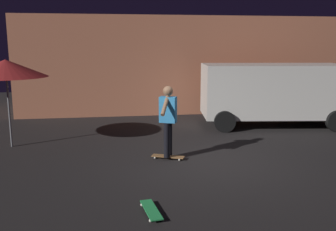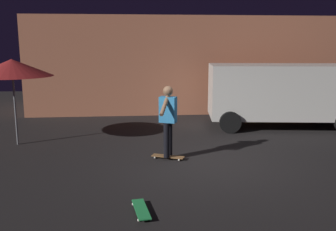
% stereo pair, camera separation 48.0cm
% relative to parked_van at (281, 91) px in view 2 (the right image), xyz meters
% --- Properties ---
extents(ground_plane, '(28.00, 28.00, 0.00)m').
position_rel_parked_van_xyz_m(ground_plane, '(-3.12, -3.62, -1.16)').
color(ground_plane, black).
extents(low_building, '(13.35, 4.30, 3.73)m').
position_rel_parked_van_xyz_m(low_building, '(-2.16, 4.43, 0.71)').
color(low_building, '#B76B4C').
rests_on(low_building, ground_plane).
extents(parked_van, '(4.80, 2.71, 2.03)m').
position_rel_parked_van_xyz_m(parked_van, '(0.00, 0.00, 0.00)').
color(parked_van, silver).
rests_on(parked_van, ground_plane).
extents(patio_umbrella, '(2.10, 2.10, 2.30)m').
position_rel_parked_van_xyz_m(patio_umbrella, '(-7.96, -1.54, 0.91)').
color(patio_umbrella, slate).
rests_on(patio_umbrella, ground_plane).
extents(skateboard_ridden, '(0.79, 0.50, 0.07)m').
position_rel_parked_van_xyz_m(skateboard_ridden, '(-4.01, -3.23, -1.11)').
color(skateboard_ridden, olive).
rests_on(skateboard_ridden, ground_plane).
extents(skateboard_spare, '(0.31, 0.80, 0.07)m').
position_rel_parked_van_xyz_m(skateboard_spare, '(-4.71, -6.07, -1.11)').
color(skateboard_spare, green).
rests_on(skateboard_spare, ground_plane).
extents(skater, '(0.48, 0.93, 1.67)m').
position_rel_parked_van_xyz_m(skater, '(-4.01, -3.23, -0.12)').
color(skater, black).
rests_on(skater, skateboard_ridden).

